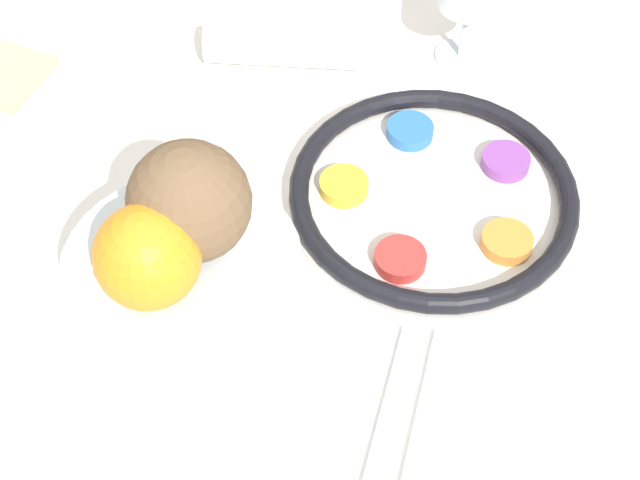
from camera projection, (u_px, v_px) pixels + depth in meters
dining_table at (314, 383)px, 1.22m from camera, size 1.52×1.08×0.77m
seder_plate at (433, 195)px, 0.90m from camera, size 0.29×0.29×0.03m
fruit_stand at (185, 280)px, 0.75m from camera, size 0.20×0.20×0.11m
orange_fruit at (147, 256)px, 0.68m from camera, size 0.08×0.08×0.08m
coconut at (189, 202)px, 0.70m from camera, size 0.10×0.10×0.10m
bread_plate at (3, 79)px, 1.01m from camera, size 0.17×0.17×0.02m
napkin_roll at (282, 45)px, 1.02m from camera, size 0.18×0.06×0.05m
fork_left at (425, 429)px, 0.75m from camera, size 0.05×0.20×0.01m
fork_right at (389, 425)px, 0.75m from camera, size 0.05×0.20×0.01m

